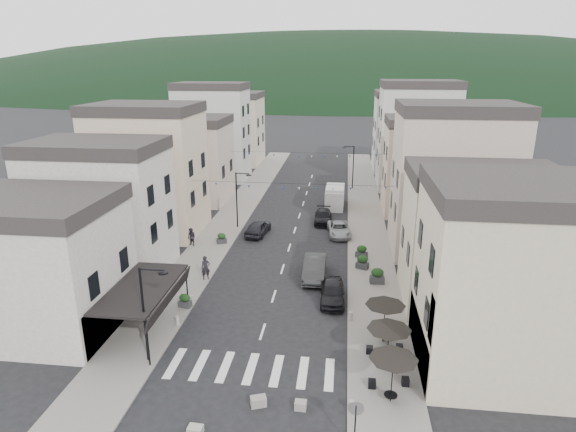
{
  "coord_description": "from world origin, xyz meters",
  "views": [
    {
      "loc": [
        4.92,
        -21.13,
        16.75
      ],
      "look_at": [
        0.01,
        19.89,
        3.5
      ],
      "focal_mm": 30.0,
      "sensor_mm": 36.0,
      "label": 1
    }
  ],
  "objects_px": {
    "parked_car_d": "(323,217)",
    "pedestrian_a": "(206,268)",
    "parked_car_e": "(258,228)",
    "delivery_van": "(335,196)",
    "pedestrian_b": "(192,237)",
    "parked_car_b": "(315,268)",
    "parked_car_c": "(339,229)",
    "parked_car_a": "(332,292)"
  },
  "relations": [
    {
      "from": "parked_car_d",
      "to": "pedestrian_a",
      "type": "bearing_deg",
      "value": -119.87
    },
    {
      "from": "parked_car_a",
      "to": "delivery_van",
      "type": "height_order",
      "value": "delivery_van"
    },
    {
      "from": "delivery_van",
      "to": "pedestrian_b",
      "type": "distance_m",
      "value": 20.0
    },
    {
      "from": "parked_car_d",
      "to": "pedestrian_b",
      "type": "height_order",
      "value": "pedestrian_b"
    },
    {
      "from": "parked_car_d",
      "to": "pedestrian_b",
      "type": "relative_size",
      "value": 2.59
    },
    {
      "from": "pedestrian_a",
      "to": "delivery_van",
      "type": "bearing_deg",
      "value": 41.19
    },
    {
      "from": "parked_car_b",
      "to": "pedestrian_a",
      "type": "height_order",
      "value": "pedestrian_a"
    },
    {
      "from": "parked_car_d",
      "to": "pedestrian_a",
      "type": "xyz_separation_m",
      "value": [
        -8.6,
        -15.82,
        0.45
      ]
    },
    {
      "from": "parked_car_e",
      "to": "delivery_van",
      "type": "distance_m",
      "value": 13.3
    },
    {
      "from": "parked_car_d",
      "to": "parked_car_c",
      "type": "bearing_deg",
      "value": -66.56
    },
    {
      "from": "delivery_van",
      "to": "pedestrian_b",
      "type": "height_order",
      "value": "delivery_van"
    },
    {
      "from": "parked_car_a",
      "to": "pedestrian_b",
      "type": "height_order",
      "value": "pedestrian_b"
    },
    {
      "from": "delivery_van",
      "to": "pedestrian_b",
      "type": "relative_size",
      "value": 3.16
    },
    {
      "from": "parked_car_c",
      "to": "pedestrian_b",
      "type": "xyz_separation_m",
      "value": [
        -13.8,
        -4.91,
        0.35
      ]
    },
    {
      "from": "parked_car_b",
      "to": "delivery_van",
      "type": "height_order",
      "value": "delivery_van"
    },
    {
      "from": "parked_car_b",
      "to": "pedestrian_b",
      "type": "relative_size",
      "value": 2.87
    },
    {
      "from": "parked_car_b",
      "to": "parked_car_e",
      "type": "xyz_separation_m",
      "value": [
        -6.36,
        9.49,
        -0.06
      ]
    },
    {
      "from": "parked_car_c",
      "to": "delivery_van",
      "type": "height_order",
      "value": "delivery_van"
    },
    {
      "from": "parked_car_b",
      "to": "parked_car_e",
      "type": "height_order",
      "value": "parked_car_b"
    },
    {
      "from": "pedestrian_a",
      "to": "pedestrian_b",
      "type": "distance_m",
      "value": 7.8
    },
    {
      "from": "parked_car_d",
      "to": "delivery_van",
      "type": "distance_m",
      "value": 6.43
    },
    {
      "from": "parked_car_b",
      "to": "parked_car_d",
      "type": "bearing_deg",
      "value": 89.62
    },
    {
      "from": "parked_car_c",
      "to": "delivery_van",
      "type": "relative_size",
      "value": 0.84
    },
    {
      "from": "parked_car_a",
      "to": "parked_car_e",
      "type": "relative_size",
      "value": 0.98
    },
    {
      "from": "parked_car_c",
      "to": "pedestrian_a",
      "type": "height_order",
      "value": "pedestrian_a"
    },
    {
      "from": "parked_car_e",
      "to": "pedestrian_a",
      "type": "distance_m",
      "value": 11.35
    },
    {
      "from": "parked_car_c",
      "to": "pedestrian_b",
      "type": "bearing_deg",
      "value": -166.95
    },
    {
      "from": "parked_car_b",
      "to": "delivery_van",
      "type": "bearing_deg",
      "value": 86.56
    },
    {
      "from": "parked_car_a",
      "to": "parked_car_b",
      "type": "height_order",
      "value": "parked_car_b"
    },
    {
      "from": "delivery_van",
      "to": "pedestrian_b",
      "type": "bearing_deg",
      "value": -130.2
    },
    {
      "from": "parked_car_e",
      "to": "delivery_van",
      "type": "bearing_deg",
      "value": -116.93
    },
    {
      "from": "pedestrian_b",
      "to": "parked_car_d",
      "type": "bearing_deg",
      "value": 61.12
    },
    {
      "from": "parked_car_b",
      "to": "parked_car_d",
      "type": "distance_m",
      "value": 14.19
    },
    {
      "from": "parked_car_e",
      "to": "delivery_van",
      "type": "relative_size",
      "value": 0.82
    },
    {
      "from": "parked_car_c",
      "to": "delivery_van",
      "type": "bearing_deg",
      "value": 87.42
    },
    {
      "from": "parked_car_b",
      "to": "parked_car_d",
      "type": "relative_size",
      "value": 1.11
    },
    {
      "from": "parked_car_e",
      "to": "parked_car_d",
      "type": "bearing_deg",
      "value": -136.33
    },
    {
      "from": "pedestrian_b",
      "to": "pedestrian_a",
      "type": "bearing_deg",
      "value": -39.3
    },
    {
      "from": "parked_car_a",
      "to": "pedestrian_a",
      "type": "relative_size",
      "value": 2.24
    },
    {
      "from": "parked_car_e",
      "to": "pedestrian_a",
      "type": "xyz_separation_m",
      "value": [
        -2.24,
        -11.12,
        0.33
      ]
    },
    {
      "from": "pedestrian_a",
      "to": "parked_car_d",
      "type": "bearing_deg",
      "value": 36.33
    },
    {
      "from": "parked_car_e",
      "to": "delivery_van",
      "type": "height_order",
      "value": "delivery_van"
    }
  ]
}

